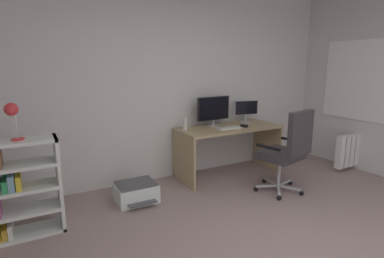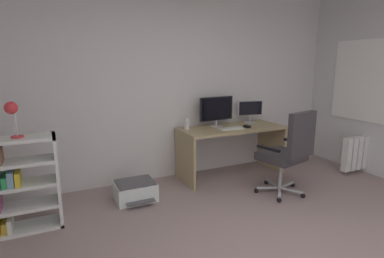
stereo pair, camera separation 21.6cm
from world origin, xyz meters
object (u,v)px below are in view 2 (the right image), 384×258
at_px(monitor_main, 216,110).
at_px(bookshelf, 7,188).
at_px(printer, 135,191).
at_px(radiator, 360,153).
at_px(computer_mouse, 247,126).
at_px(monitor_secondary, 250,110).
at_px(desktop_speaker, 187,124).
at_px(desk_lamp, 12,111).
at_px(desk, 231,140).
at_px(office_chair, 289,150).
at_px(keyboard, 231,128).

distance_m(monitor_main, bookshelf, 2.77).
distance_m(printer, radiator, 3.41).
bearing_deg(computer_mouse, monitor_secondary, 39.72).
bearing_deg(desktop_speaker, desk_lamp, -165.22).
distance_m(desk, printer, 1.60).
height_order(office_chair, radiator, office_chair).
xyz_separation_m(monitor_secondary, bookshelf, (-3.26, -0.59, -0.48)).
bearing_deg(computer_mouse, keyboard, 169.08).
height_order(monitor_secondary, computer_mouse, monitor_secondary).
relative_size(printer, radiator, 0.70).
bearing_deg(desk, monitor_main, 134.17).
xyz_separation_m(monitor_main, monitor_secondary, (0.60, 0.00, -0.04)).
height_order(printer, radiator, radiator).
distance_m(keyboard, bookshelf, 2.77).
relative_size(monitor_secondary, desk_lamp, 1.17).
bearing_deg(printer, monitor_main, 16.32).
relative_size(monitor_main, computer_mouse, 5.58).
height_order(keyboard, desk_lamp, desk_lamp).
xyz_separation_m(computer_mouse, radiator, (1.67, -0.62, -0.44)).
bearing_deg(keyboard, printer, -172.49).
xyz_separation_m(monitor_secondary, radiator, (1.41, -0.92, -0.63)).
relative_size(monitor_secondary, bookshelf, 0.43).
distance_m(monitor_secondary, radiator, 1.79).
distance_m(monitor_main, monitor_secondary, 0.60).
xyz_separation_m(monitor_secondary, printer, (-1.96, -0.40, -0.83)).
xyz_separation_m(office_chair, printer, (-1.77, 0.70, -0.48)).
bearing_deg(printer, desktop_speaker, 22.26).
bearing_deg(monitor_main, computer_mouse, -40.73).
bearing_deg(computer_mouse, office_chair, -94.41).
distance_m(computer_mouse, bookshelf, 3.03).
bearing_deg(office_chair, monitor_secondary, 79.92).
xyz_separation_m(computer_mouse, bookshelf, (-3.00, -0.29, -0.28)).
xyz_separation_m(desktop_speaker, radiator, (2.51, -0.87, -0.51)).
distance_m(keyboard, radiator, 2.08).
xyz_separation_m(monitor_main, radiator, (2.01, -0.92, -0.67)).
relative_size(monitor_secondary, office_chair, 0.37).
relative_size(keyboard, desk_lamp, 0.98).
relative_size(office_chair, desk_lamp, 3.15).
xyz_separation_m(monitor_secondary, computer_mouse, (-0.26, -0.30, -0.19)).
bearing_deg(desk, bookshelf, -171.59).
relative_size(desk_lamp, radiator, 0.50).
bearing_deg(computer_mouse, desk, 135.69).
xyz_separation_m(desk, desk_lamp, (-2.71, -0.42, 0.66)).
distance_m(monitor_main, computer_mouse, 0.51).
xyz_separation_m(desk, radiator, (1.84, -0.75, -0.23)).
xyz_separation_m(desk, bookshelf, (-2.82, -0.42, -0.08)).
relative_size(desk, printer, 3.21).
relative_size(monitor_secondary, radiator, 0.59).
height_order(desk, computer_mouse, computer_mouse).
distance_m(computer_mouse, desk_lamp, 2.93).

